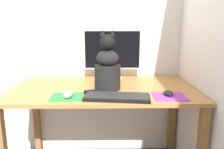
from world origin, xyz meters
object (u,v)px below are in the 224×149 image
Objects in this scene: computer_mouse_left at (68,94)px; computer_mouse_right at (168,93)px; cat at (107,68)px; monitor at (112,52)px; keyboard at (117,97)px.

computer_mouse_right is at bearing 2.31° from computer_mouse_left.
cat is at bearing 37.30° from computer_mouse_left.
cat is (-0.40, 0.16, 0.14)m from computer_mouse_right.
monitor is 1.14× the size of cat.
cat reaches higher than computer_mouse_left.
keyboard is (0.02, -0.53, -0.21)m from monitor.
keyboard is 0.34m from computer_mouse_right.
computer_mouse_left is at bearing -177.85° from keyboard.
monitor is 1.14× the size of keyboard.
monitor is 4.65× the size of computer_mouse_left.
computer_mouse_right is (0.33, 0.05, 0.01)m from keyboard.
monitor is 0.62m from computer_mouse_left.
keyboard is 0.26m from cat.
computer_mouse_left is at bearing -144.14° from cat.
monitor is 0.33m from cat.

